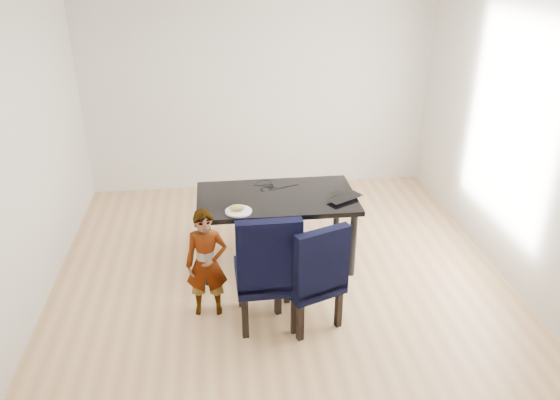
{
  "coord_description": "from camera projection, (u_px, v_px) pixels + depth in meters",
  "views": [
    {
      "loc": [
        -0.56,
        -4.44,
        3.1
      ],
      "look_at": [
        0.0,
        0.2,
        0.85
      ],
      "focal_mm": 35.0,
      "sensor_mm": 36.0,
      "label": 1
    }
  ],
  "objects": [
    {
      "name": "floor",
      "position": [
        282.0,
        287.0,
        5.38
      ],
      "size": [
        4.5,
        5.0,
        0.01
      ],
      "primitive_type": "cube",
      "color": "tan",
      "rests_on": "ground"
    },
    {
      "name": "wall_back",
      "position": [
        259.0,
        88.0,
        7.04
      ],
      "size": [
        4.5,
        0.01,
        2.7
      ],
      "primitive_type": "cube",
      "color": "silver",
      "rests_on": "ground"
    },
    {
      "name": "wall_front",
      "position": [
        349.0,
        352.0,
        2.55
      ],
      "size": [
        4.5,
        0.01,
        2.7
      ],
      "primitive_type": "cube",
      "color": "silver",
      "rests_on": "ground"
    },
    {
      "name": "wall_left",
      "position": [
        15.0,
        170.0,
        4.55
      ],
      "size": [
        0.01,
        5.0,
        2.7
      ],
      "primitive_type": "cube",
      "color": "white",
      "rests_on": "ground"
    },
    {
      "name": "wall_right",
      "position": [
        525.0,
        148.0,
        5.04
      ],
      "size": [
        0.01,
        5.0,
        2.7
      ],
      "primitive_type": "cube",
      "color": "silver",
      "rests_on": "ground"
    },
    {
      "name": "dining_table",
      "position": [
        277.0,
        229.0,
        5.66
      ],
      "size": [
        1.6,
        0.9,
        0.75
      ],
      "primitive_type": "cube",
      "color": "black",
      "rests_on": "floor"
    },
    {
      "name": "chair_left",
      "position": [
        266.0,
        266.0,
        4.69
      ],
      "size": [
        0.54,
        0.56,
        1.11
      ],
      "primitive_type": "cube",
      "rotation": [
        0.0,
        0.0,
        0.02
      ],
      "color": "black",
      "rests_on": "floor"
    },
    {
      "name": "chair_right",
      "position": [
        308.0,
        272.0,
        4.69
      ],
      "size": [
        0.64,
        0.65,
        1.01
      ],
      "primitive_type": "cube",
      "rotation": [
        0.0,
        0.0,
        0.37
      ],
      "color": "black",
      "rests_on": "floor"
    },
    {
      "name": "child",
      "position": [
        207.0,
        264.0,
        4.8
      ],
      "size": [
        0.39,
        0.26,
        1.02
      ],
      "primitive_type": "imported",
      "rotation": [
        0.0,
        0.0,
        -0.05
      ],
      "color": "orange",
      "rests_on": "floor"
    },
    {
      "name": "plate",
      "position": [
        239.0,
        211.0,
        5.18
      ],
      "size": [
        0.32,
        0.32,
        0.01
      ],
      "primitive_type": "cylinder",
      "rotation": [
        0.0,
        0.0,
        -0.32
      ],
      "color": "white",
      "rests_on": "dining_table"
    },
    {
      "name": "sandwich",
      "position": [
        237.0,
        208.0,
        5.17
      ],
      "size": [
        0.16,
        0.1,
        0.06
      ],
      "primitive_type": "ellipsoid",
      "rotation": [
        0.0,
        0.0,
        -0.18
      ],
      "color": "#B99842",
      "rests_on": "plate"
    },
    {
      "name": "laptop",
      "position": [
        341.0,
        197.0,
        5.46
      ],
      "size": [
        0.44,
        0.39,
        0.03
      ],
      "primitive_type": "imported",
      "rotation": [
        0.0,
        0.0,
        3.65
      ],
      "color": "black",
      "rests_on": "dining_table"
    },
    {
      "name": "cable_tangle",
      "position": [
        268.0,
        189.0,
        5.66
      ],
      "size": [
        0.19,
        0.19,
        0.01
      ],
      "primitive_type": "torus",
      "rotation": [
        0.0,
        0.0,
        -0.21
      ],
      "color": "black",
      "rests_on": "dining_table"
    }
  ]
}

